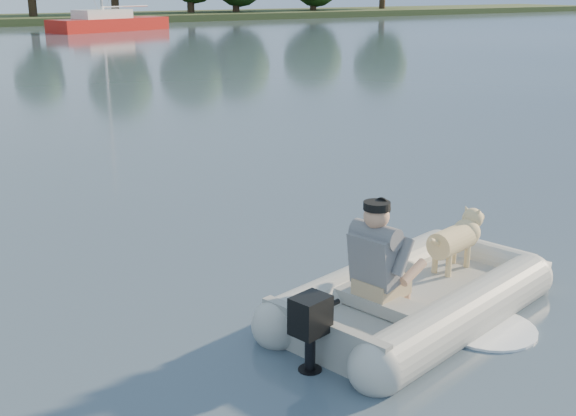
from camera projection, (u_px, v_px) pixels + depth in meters
water at (371, 348)px, 6.52m from camera, size 160.00×160.00×0.00m
dinghy at (422, 255)px, 7.12m from camera, size 5.46×4.57×1.38m
man at (376, 255)px, 6.62m from camera, size 0.85×0.78×1.07m
dog at (452, 245)px, 7.62m from camera, size 0.98×0.55×0.62m
outboard_motor at (310, 337)px, 6.07m from camera, size 0.47×0.38×0.78m
sailboat at (108, 23)px, 51.37m from camera, size 9.21×5.33×12.14m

